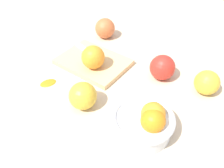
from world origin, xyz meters
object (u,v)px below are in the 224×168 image
Objects in this scene: apple_front_left_2 at (207,83)px; apple_back_center at (82,95)px; knife at (87,51)px; apple_front_left at (162,67)px; orange_on_board at (93,57)px; bowl at (144,121)px; apple_front_right at (105,28)px; cutting_board at (93,62)px.

apple_back_center reaches higher than apple_front_left_2.
apple_front_left is at bearing -157.79° from knife.
orange_on_board is 1.03× the size of apple_front_left_2.
knife is 0.42m from apple_front_left_2.
bowl is 2.04× the size of apple_front_right.
knife is 0.15m from apple_front_right.
cutting_board is 0.19m from apple_front_right.
apple_front_right is at bearing -66.80° from knife.
bowl is 0.19m from apple_back_center.
apple_front_left reaches higher than apple_front_right.
apple_front_left_2 is at bearing -158.83° from knife.
apple_front_left_2 is (-0.02, -0.25, -0.00)m from bowl.
bowl is 0.33m from cutting_board.
apple_front_right reaches higher than cutting_board.
orange_on_board is 0.36m from apple_front_left_2.
apple_front_right is 0.32m from apple_front_left.
apple_front_right is at bearing 2.16° from apple_front_left_2.
knife is (0.06, -0.02, 0.01)m from cutting_board.
bowl is at bearing 165.49° from cutting_board.
cutting_board is 3.13× the size of apple_front_left_2.
apple_back_center reaches higher than knife.
apple_front_right is at bearing -49.96° from orange_on_board.
bowl is 0.23m from apple_front_left.
cutting_board is 0.24m from apple_front_left.
bowl reaches higher than apple_front_left.
knife is 0.25m from apple_back_center.
cutting_board is at bearing 164.29° from knife.
orange_on_board is at bearing -48.72° from apple_back_center.
cutting_board is 0.38m from apple_front_left_2.
bowl is 1.05× the size of knife.
bowl is 2.11× the size of orange_on_board.
orange_on_board is 0.50× the size of knife.
knife is at bearing -15.71° from cutting_board.
bowl is 0.70× the size of cutting_board.
knife reaches higher than cutting_board.
orange_on_board is 0.23m from apple_front_right.
orange_on_board reaches higher than apple_front_left.
knife is (0.09, -0.04, -0.03)m from orange_on_board.
apple_front_left_2 is at bearing -153.50° from cutting_board.
apple_front_left is at bearing -61.55° from bowl.
bowl reaches higher than apple_front_right.
apple_back_center is at bearing 130.56° from apple_front_right.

